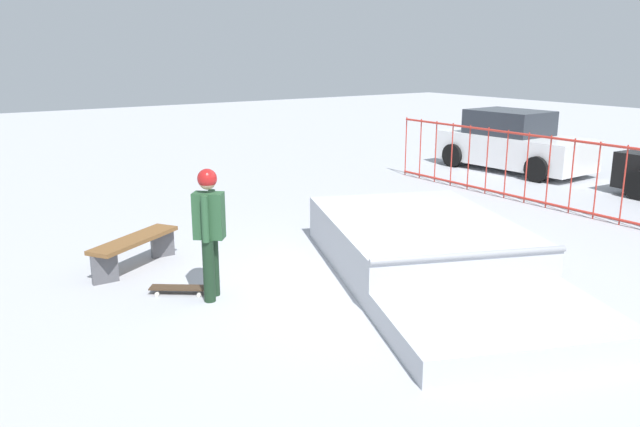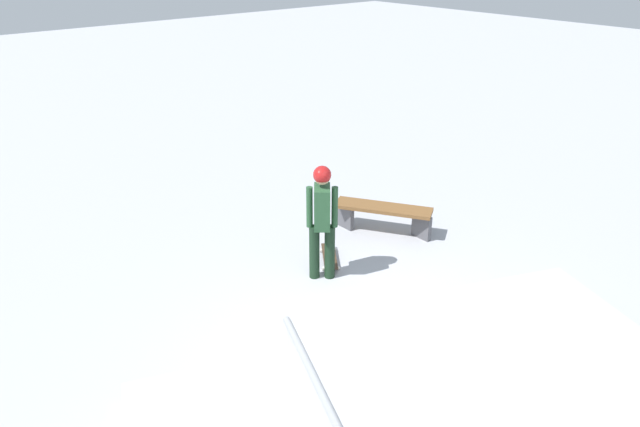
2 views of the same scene
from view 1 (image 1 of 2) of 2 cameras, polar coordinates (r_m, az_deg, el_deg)
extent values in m
plane|color=#A8AAB2|center=(9.01, 3.54, -6.26)|extent=(60.00, 60.00, 0.00)
cube|color=#B0B3BB|center=(9.84, 8.65, -2.45)|extent=(4.31, 3.76, 0.70)
cube|color=#B0B3BB|center=(7.61, 15.90, -9.59)|extent=(2.64, 3.09, 0.30)
cylinder|color=gray|center=(8.17, 13.22, -3.63)|extent=(1.05, 2.44, 0.08)
cylinder|color=black|center=(8.38, -9.85, -5.08)|extent=(0.15, 0.15, 0.82)
cylinder|color=black|center=(8.58, -9.46, -4.60)|extent=(0.15, 0.15, 0.82)
cube|color=#264C2D|center=(8.28, -9.86, -0.18)|extent=(0.41, 0.43, 0.60)
cylinder|color=#264C2D|center=(8.12, -10.19, -0.49)|extent=(0.09, 0.09, 0.60)
cylinder|color=#264C2D|center=(8.44, -9.54, 0.11)|extent=(0.09, 0.09, 0.60)
sphere|color=tan|center=(8.18, -9.99, 2.87)|extent=(0.22, 0.22, 0.22)
sphere|color=#A51919|center=(8.17, -10.00, 3.07)|extent=(0.25, 0.25, 0.25)
cube|color=#3F2D1E|center=(8.83, -12.35, -6.45)|extent=(0.64, 0.76, 0.02)
cylinder|color=silver|center=(8.82, -14.29, -6.97)|extent=(0.06, 0.06, 0.06)
cylinder|color=silver|center=(9.03, -13.88, -6.44)|extent=(0.06, 0.06, 0.06)
cylinder|color=silver|center=(8.68, -10.72, -7.12)|extent=(0.06, 0.06, 0.06)
cylinder|color=silver|center=(8.89, -10.39, -6.58)|extent=(0.06, 0.06, 0.06)
cylinder|color=#B22D23|center=(13.05, 24.68, 5.48)|extent=(11.39, 0.07, 0.05)
cylinder|color=#B22D23|center=(13.29, 24.08, -0.27)|extent=(11.39, 0.07, 0.05)
cylinder|color=#B22D23|center=(16.78, 7.64, 5.93)|extent=(0.03, 0.03, 1.50)
cylinder|color=#B22D23|center=(16.38, 8.91, 5.68)|extent=(0.03, 0.03, 1.50)
cylinder|color=#B22D23|center=(15.99, 10.24, 5.42)|extent=(0.03, 0.03, 1.50)
cylinder|color=#B22D23|center=(15.62, 11.63, 5.14)|extent=(0.03, 0.03, 1.50)
cylinder|color=#B22D23|center=(15.25, 13.08, 4.85)|extent=(0.03, 0.03, 1.50)
cylinder|color=#B22D23|center=(14.89, 14.61, 4.54)|extent=(0.03, 0.03, 1.50)
cylinder|color=#B22D23|center=(14.55, 16.21, 4.21)|extent=(0.03, 0.03, 1.50)
cylinder|color=#B22D23|center=(14.21, 17.89, 3.86)|extent=(0.03, 0.03, 1.50)
cylinder|color=#B22D23|center=(13.89, 19.64, 3.49)|extent=(0.03, 0.03, 1.50)
cylinder|color=#B22D23|center=(13.59, 21.47, 3.10)|extent=(0.03, 0.03, 1.50)
cylinder|color=#B22D23|center=(13.30, 23.38, 2.69)|extent=(0.03, 0.03, 1.50)
cylinder|color=#B22D23|center=(13.02, 25.37, 2.25)|extent=(0.03, 0.03, 1.50)
cube|color=brown|center=(9.84, -16.19, -2.26)|extent=(1.19, 1.57, 0.06)
cube|color=#4C4C51|center=(10.39, -13.82, -2.61)|extent=(0.08, 0.36, 0.42)
cube|color=#4C4C51|center=(9.45, -18.59, -4.66)|extent=(0.08, 0.36, 0.42)
cube|color=white|center=(18.10, 16.80, 5.45)|extent=(4.18, 1.91, 0.80)
cube|color=#262B33|center=(18.12, 16.45, 7.79)|extent=(2.07, 1.60, 0.64)
cylinder|color=black|center=(18.10, 21.79, 4.27)|extent=(0.65, 0.25, 0.64)
cylinder|color=black|center=(16.68, 18.74, 3.75)|extent=(0.65, 0.25, 0.64)
cylinder|color=black|center=(19.60, 15.05, 5.50)|extent=(0.65, 0.25, 0.64)
cylinder|color=black|center=(18.30, 11.75, 5.09)|extent=(0.65, 0.25, 0.64)
cylinder|color=black|center=(15.55, 26.49, 2.28)|extent=(0.65, 0.26, 0.64)
camera|label=2|loc=(9.40, 42.75, 19.12)|focal=33.39mm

